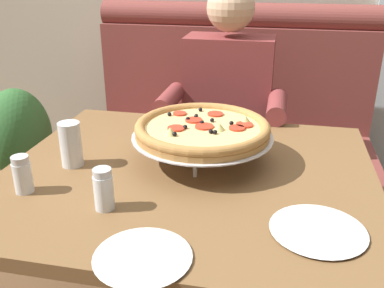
% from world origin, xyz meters
% --- Properties ---
extents(booth_bench, '(1.49, 0.78, 1.13)m').
position_xyz_m(booth_bench, '(0.00, 0.96, 0.40)').
color(booth_bench, brown).
rests_on(booth_bench, ground_plane).
extents(dining_table, '(1.13, 0.98, 0.74)m').
position_xyz_m(dining_table, '(0.00, 0.00, 0.65)').
color(dining_table, brown).
rests_on(dining_table, ground_plane).
extents(diner_main, '(0.54, 0.64, 1.27)m').
position_xyz_m(diner_main, '(0.02, 0.69, 0.71)').
color(diner_main, '#2D3342').
rests_on(diner_main, ground_plane).
extents(pizza, '(0.44, 0.44, 0.14)m').
position_xyz_m(pizza, '(0.03, 0.09, 0.84)').
color(pizza, silver).
rests_on(pizza, dining_table).
extents(shaker_oregano, '(0.05, 0.05, 0.11)m').
position_xyz_m(shaker_oregano, '(-0.42, -0.22, 0.78)').
color(shaker_oregano, white).
rests_on(shaker_oregano, dining_table).
extents(shaker_pepper_flakes, '(0.05, 0.05, 0.11)m').
position_xyz_m(shaker_pepper_flakes, '(-0.17, -0.25, 0.79)').
color(shaker_pepper_flakes, white).
rests_on(shaker_pepper_flakes, dining_table).
extents(plate_near_left, '(0.22, 0.22, 0.02)m').
position_xyz_m(plate_near_left, '(-0.01, -0.43, 0.75)').
color(plate_near_left, white).
rests_on(plate_near_left, dining_table).
extents(plate_near_right, '(0.23, 0.23, 0.02)m').
position_xyz_m(plate_near_right, '(0.37, -0.25, 0.75)').
color(plate_near_right, white).
rests_on(plate_near_right, dining_table).
extents(drinking_glass, '(0.07, 0.07, 0.14)m').
position_xyz_m(drinking_glass, '(-0.36, -0.03, 0.80)').
color(drinking_glass, silver).
rests_on(drinking_glass, dining_table).
extents(potted_plant, '(0.36, 0.36, 0.70)m').
position_xyz_m(potted_plant, '(-1.15, 0.83, 0.39)').
color(potted_plant, brown).
rests_on(potted_plant, ground_plane).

